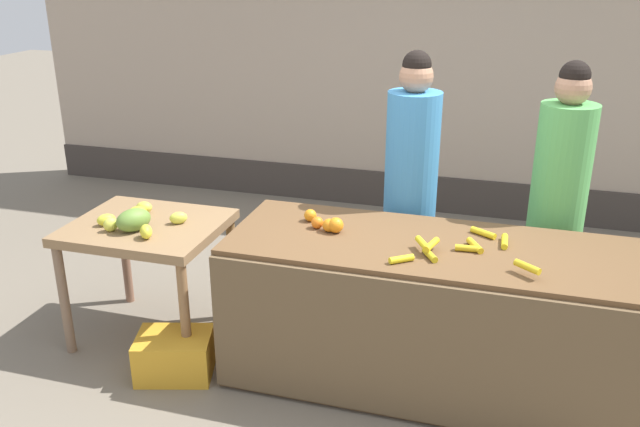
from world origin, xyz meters
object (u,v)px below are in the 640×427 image
at_px(vendor_woman_blue_shirt, 410,193).
at_px(produce_sack, 291,269).
at_px(vendor_woman_green_shirt, 557,207).
at_px(produce_crate, 175,355).

height_order(vendor_woman_blue_shirt, produce_sack, vendor_woman_blue_shirt).
bearing_deg(vendor_woman_green_shirt, produce_sack, -179.39).
xyz_separation_m(vendor_woman_green_shirt, produce_sack, (-1.74, -0.02, -0.66)).
bearing_deg(produce_sack, vendor_woman_blue_shirt, -1.55).
distance_m(produce_crate, produce_sack, 1.14).
xyz_separation_m(vendor_woman_green_shirt, produce_crate, (-2.11, -1.09, -0.78)).
distance_m(vendor_woman_blue_shirt, produce_sack, 1.07).
distance_m(vendor_woman_blue_shirt, produce_crate, 1.79).
distance_m(vendor_woman_green_shirt, produce_crate, 2.50).
relative_size(vendor_woman_blue_shirt, produce_crate, 4.17).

